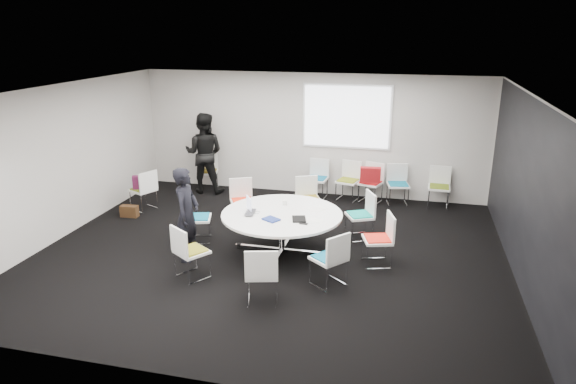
% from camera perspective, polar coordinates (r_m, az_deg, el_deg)
% --- Properties ---
extents(room_shell, '(8.08, 7.08, 2.88)m').
position_cam_1_polar(room_shell, '(8.57, -1.32, 1.79)').
color(room_shell, black).
rests_on(room_shell, ground).
extents(conference_table, '(2.08, 2.08, 0.73)m').
position_cam_1_polar(conference_table, '(8.87, -0.68, -3.62)').
color(conference_table, silver).
rests_on(conference_table, ground).
extents(projection_screen, '(1.90, 0.03, 1.35)m').
position_cam_1_polar(projection_screen, '(11.66, 6.52, 8.30)').
color(projection_screen, white).
rests_on(projection_screen, room_shell).
extents(chair_ring_a, '(0.56, 0.57, 0.88)m').
position_cam_1_polar(chair_ring_a, '(8.65, 9.93, -6.26)').
color(chair_ring_a, silver).
rests_on(chair_ring_a, ground).
extents(chair_ring_b, '(0.61, 0.61, 0.88)m').
position_cam_1_polar(chair_ring_b, '(9.65, 7.99, -3.55)').
color(chair_ring_b, silver).
rests_on(chair_ring_b, ground).
extents(chair_ring_c, '(0.61, 0.60, 0.88)m').
position_cam_1_polar(chair_ring_c, '(10.45, 2.27, -1.67)').
color(chair_ring_c, silver).
rests_on(chair_ring_c, ground).
extents(chair_ring_d, '(0.61, 0.61, 0.88)m').
position_cam_1_polar(chair_ring_d, '(10.34, -5.05, -1.94)').
color(chair_ring_d, silver).
rests_on(chair_ring_d, ground).
extents(chair_ring_e, '(0.56, 0.57, 0.88)m').
position_cam_1_polar(chair_ring_e, '(9.58, -9.97, -3.82)').
color(chair_ring_e, silver).
rests_on(chair_ring_e, ground).
extents(chair_ring_f, '(0.63, 0.63, 0.88)m').
position_cam_1_polar(chair_ring_f, '(8.24, -10.67, -7.60)').
color(chair_ring_f, silver).
rests_on(chair_ring_f, ground).
extents(chair_ring_g, '(0.56, 0.55, 0.88)m').
position_cam_1_polar(chair_ring_g, '(7.44, -2.90, -10.22)').
color(chair_ring_g, silver).
rests_on(chair_ring_g, ground).
extents(chair_ring_h, '(0.64, 0.64, 0.88)m').
position_cam_1_polar(chair_ring_h, '(7.89, 4.57, -8.50)').
color(chair_ring_h, silver).
rests_on(chair_ring_h, ground).
extents(chair_back_a, '(0.50, 0.49, 0.88)m').
position_cam_1_polar(chair_back_a, '(11.83, 3.21, 0.68)').
color(chair_back_a, silver).
rests_on(chair_back_a, ground).
extents(chair_back_b, '(0.56, 0.55, 0.88)m').
position_cam_1_polar(chair_back_b, '(11.73, 6.66, 0.42)').
color(chair_back_b, silver).
rests_on(chair_back_b, ground).
extents(chair_back_c, '(0.58, 0.58, 0.88)m').
position_cam_1_polar(chair_back_c, '(11.65, 9.15, 0.19)').
color(chair_back_c, silver).
rests_on(chair_back_c, ground).
extents(chair_back_d, '(0.54, 0.53, 0.88)m').
position_cam_1_polar(chair_back_d, '(11.63, 12.07, -0.01)').
color(chair_back_d, silver).
rests_on(chair_back_d, ground).
extents(chair_back_e, '(0.48, 0.46, 0.88)m').
position_cam_1_polar(chair_back_e, '(11.67, 16.38, -0.29)').
color(chair_back_e, silver).
rests_on(chair_back_e, ground).
extents(chair_spare_left, '(0.60, 0.60, 0.88)m').
position_cam_1_polar(chair_spare_left, '(11.44, -15.69, -0.59)').
color(chair_spare_left, silver).
rests_on(chair_spare_left, ground).
extents(chair_person_back, '(0.56, 0.55, 0.88)m').
position_cam_1_polar(chair_person_back, '(12.53, -8.87, 1.49)').
color(chair_person_back, silver).
rests_on(chair_person_back, ground).
extents(person_main, '(0.40, 0.59, 1.60)m').
position_cam_1_polar(person_main, '(8.71, -11.18, -2.44)').
color(person_main, black).
rests_on(person_main, ground).
extents(person_back, '(0.99, 0.81, 1.89)m').
position_cam_1_polar(person_back, '(12.21, -9.30, 4.29)').
color(person_back, black).
rests_on(person_back, ground).
extents(laptop, '(0.27, 0.39, 0.03)m').
position_cam_1_polar(laptop, '(8.78, -3.88, -2.33)').
color(laptop, '#333338').
rests_on(laptop, conference_table).
extents(laptop_lid, '(0.17, 0.26, 0.22)m').
position_cam_1_polar(laptop_lid, '(8.91, -4.37, -1.27)').
color(laptop_lid, silver).
rests_on(laptop_lid, conference_table).
extents(notebook_black, '(0.29, 0.35, 0.02)m').
position_cam_1_polar(notebook_black, '(8.51, 1.23, -3.02)').
color(notebook_black, black).
rests_on(notebook_black, conference_table).
extents(tablet_folio, '(0.33, 0.31, 0.03)m').
position_cam_1_polar(tablet_folio, '(8.49, -1.88, -3.05)').
color(tablet_folio, navy).
rests_on(tablet_folio, conference_table).
extents(papers_right, '(0.36, 0.36, 0.00)m').
position_cam_1_polar(papers_right, '(9.01, 3.21, -1.87)').
color(papers_right, white).
rests_on(papers_right, conference_table).
extents(papers_front, '(0.32, 0.24, 0.00)m').
position_cam_1_polar(papers_front, '(8.49, 2.85, -3.15)').
color(papers_front, white).
rests_on(papers_front, conference_table).
extents(cup, '(0.08, 0.08, 0.09)m').
position_cam_1_polar(cup, '(9.18, -0.35, -1.18)').
color(cup, white).
rests_on(cup, conference_table).
extents(phone, '(0.15, 0.08, 0.01)m').
position_cam_1_polar(phone, '(8.33, 1.73, -3.54)').
color(phone, black).
rests_on(phone, conference_table).
extents(maroon_bag, '(0.42, 0.30, 0.28)m').
position_cam_1_polar(maroon_bag, '(11.35, -15.88, 1.07)').
color(maroon_bag, '#531638').
rests_on(maroon_bag, chair_spare_left).
extents(brown_bag, '(0.37, 0.18, 0.24)m').
position_cam_1_polar(brown_bag, '(11.16, -17.21, -2.05)').
color(brown_bag, '#362111').
rests_on(brown_bag, ground).
extents(red_jacket, '(0.46, 0.21, 0.36)m').
position_cam_1_polar(red_jacket, '(11.31, 9.13, 1.90)').
color(red_jacket, '#AA1419').
rests_on(red_jacket, chair_back_c).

